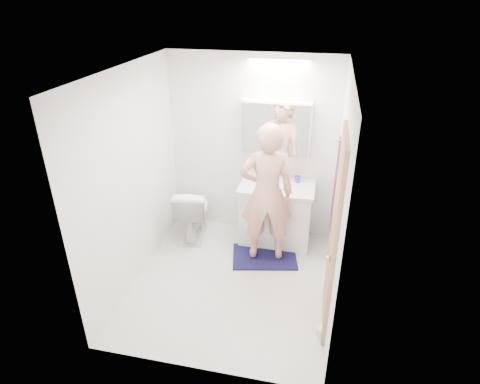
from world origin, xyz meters
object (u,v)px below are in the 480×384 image
(medicine_cabinet, at_px, (275,129))
(soap_bottle_a, at_px, (258,172))
(soap_bottle_b, at_px, (269,173))
(vanity_cabinet, at_px, (276,215))
(toothbrush_cup, at_px, (297,179))
(person, at_px, (267,194))
(toilet_paper_roll, at_px, (322,331))
(toilet, at_px, (194,211))

(medicine_cabinet, distance_m, soap_bottle_a, 0.62)
(soap_bottle_a, relative_size, soap_bottle_b, 1.26)
(soap_bottle_a, bearing_deg, soap_bottle_b, 11.92)
(soap_bottle_a, bearing_deg, vanity_cabinet, -28.46)
(soap_bottle_b, bearing_deg, soap_bottle_a, -168.08)
(vanity_cabinet, distance_m, toothbrush_cup, 0.55)
(vanity_cabinet, xyz_separation_m, medicine_cabinet, (-0.08, 0.21, 1.11))
(toothbrush_cup, bearing_deg, vanity_cabinet, -146.27)
(person, distance_m, toothbrush_cup, 0.67)
(vanity_cabinet, height_order, toilet_paper_roll, vanity_cabinet)
(medicine_cabinet, distance_m, toilet_paper_roll, 2.42)
(soap_bottle_b, xyz_separation_m, toilet_paper_roll, (0.82, -1.76, -0.85))
(vanity_cabinet, relative_size, toilet, 1.21)
(soap_bottle_a, height_order, toothbrush_cup, soap_bottle_a)
(soap_bottle_b, bearing_deg, medicine_cabinet, 28.53)
(medicine_cabinet, height_order, toilet, medicine_cabinet)
(soap_bottle_a, bearing_deg, toothbrush_cup, 1.11)
(medicine_cabinet, relative_size, person, 0.51)
(toilet, xyz_separation_m, toothbrush_cup, (1.34, 0.28, 0.49))
(toilet, bearing_deg, vanity_cabinet, 179.08)
(soap_bottle_a, height_order, toilet_paper_roll, soap_bottle_a)
(soap_bottle_b, bearing_deg, toilet, -163.03)
(toilet, bearing_deg, soap_bottle_a, -169.06)
(medicine_cabinet, bearing_deg, toothbrush_cup, -8.91)
(soap_bottle_a, distance_m, toilet_paper_roll, 2.16)
(vanity_cabinet, height_order, medicine_cabinet, medicine_cabinet)
(vanity_cabinet, bearing_deg, medicine_cabinet, 110.71)
(person, bearing_deg, soap_bottle_a, -82.36)
(vanity_cabinet, bearing_deg, toothbrush_cup, 33.73)
(soap_bottle_a, xyz_separation_m, toothbrush_cup, (0.52, 0.01, -0.06))
(vanity_cabinet, relative_size, medicine_cabinet, 1.02)
(vanity_cabinet, xyz_separation_m, toilet_paper_roll, (0.68, -1.58, -0.34))
(person, relative_size, soap_bottle_b, 10.86)
(person, distance_m, soap_bottle_b, 0.61)
(toothbrush_cup, xyz_separation_m, toilet_paper_roll, (0.44, -1.74, -0.81))
(medicine_cabinet, bearing_deg, toilet, -162.36)
(soap_bottle_b, height_order, toothbrush_cup, soap_bottle_b)
(person, bearing_deg, medicine_cabinet, -101.18)
(medicine_cabinet, height_order, toothbrush_cup, medicine_cabinet)
(medicine_cabinet, xyz_separation_m, soap_bottle_a, (-0.20, -0.06, -0.58))
(soap_bottle_a, distance_m, toothbrush_cup, 0.52)
(toilet, distance_m, soap_bottle_a, 1.02)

